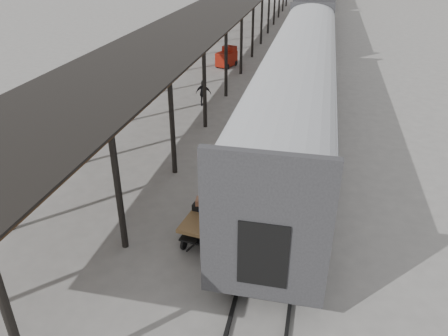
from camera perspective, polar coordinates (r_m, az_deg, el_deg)
The scene contains 9 objects.
ground at distance 15.37m, azimuth -5.10°, elevation -6.29°, with size 160.00×160.00×0.00m, color slate.
train at distance 46.24m, azimuth 11.99°, elevation 20.07°, with size 3.45×76.01×4.01m.
canopy at distance 37.11m, azimuth 0.79°, elevation 20.84°, with size 4.90×64.30×4.15m.
rails at distance 46.85m, azimuth 11.67°, elevation 16.92°, with size 1.54×150.00×0.12m.
baggage_cart at distance 14.06m, azimuth -1.82°, elevation -6.59°, with size 1.58×2.55×0.86m.
suitcase_stack at distance 14.17m, azimuth -1.52°, elevation -4.36°, with size 1.34×1.21×0.57m.
luggage_tug at distance 33.43m, azimuth 0.37°, elevation 14.22°, with size 1.47×1.87×1.45m.
porter at distance 12.87m, azimuth -2.26°, elevation -3.88°, with size 0.71×0.47×1.95m, color navy.
pedestrian at distance 25.18m, azimuth -2.70°, elevation 9.74°, with size 0.88×0.37×1.50m, color black.
Camera 1 is at (4.04, -12.06, 8.63)m, focal length 35.00 mm.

